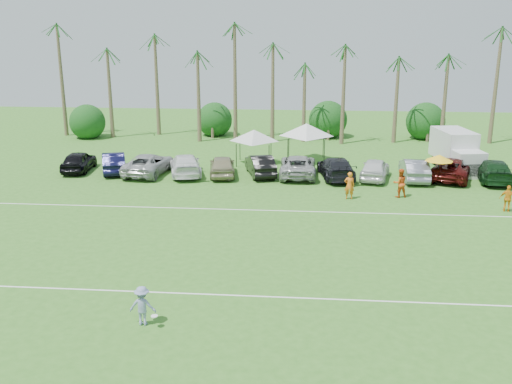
{
  "coord_description": "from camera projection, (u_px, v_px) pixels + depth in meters",
  "views": [
    {
      "loc": [
        3.59,
        -20.21,
        11.12
      ],
      "look_at": [
        0.75,
        12.61,
        1.6
      ],
      "focal_mm": 40.0,
      "sensor_mm": 36.0,
      "label": 1
    }
  ],
  "objects": [
    {
      "name": "bush_tree_3",
      "position": [
        427.0,
        122.0,
        58.24
      ],
      "size": [
        4.0,
        4.0,
        4.0
      ],
      "color": "brown",
      "rests_on": "ground"
    },
    {
      "name": "parked_car_3",
      "position": [
        185.0,
        165.0,
        44.57
      ],
      "size": [
        3.63,
        5.99,
        1.62
      ],
      "primitive_type": "imported",
      "rotation": [
        0.0,
        0.0,
        3.4
      ],
      "color": "white",
      "rests_on": "ground"
    },
    {
      "name": "palm_tree_7",
      "position": [
        352.0,
        39.0,
        55.65
      ],
      "size": [
        2.4,
        2.4,
        11.9
      ],
      "color": "brown",
      "rests_on": "ground"
    },
    {
      "name": "parked_car_0",
      "position": [
        79.0,
        161.0,
        45.75
      ],
      "size": [
        2.3,
        4.9,
        1.62
      ],
      "primitive_type": "imported",
      "rotation": [
        0.0,
        0.0,
        3.22
      ],
      "color": "black",
      "rests_on": "ground"
    },
    {
      "name": "frisbee_player",
      "position": [
        142.0,
        306.0,
        21.97
      ],
      "size": [
        1.16,
        0.65,
        1.6
      ],
      "rotation": [
        0.0,
        0.0,
        3.14
      ],
      "color": "#818CB8",
      "rests_on": "ground"
    },
    {
      "name": "box_truck",
      "position": [
        457.0,
        150.0,
        45.84
      ],
      "size": [
        3.26,
        6.38,
        3.14
      ],
      "rotation": [
        0.0,
        0.0,
        0.17
      ],
      "color": "silver",
      "rests_on": "ground"
    },
    {
      "name": "field_lines",
      "position": [
        235.0,
        244.0,
        30.38
      ],
      "size": [
        80.0,
        12.1,
        0.01
      ],
      "color": "white",
      "rests_on": "ground"
    },
    {
      "name": "parked_car_8",
      "position": [
        375.0,
        169.0,
        43.28
      ],
      "size": [
        2.95,
        5.07,
        1.62
      ],
      "primitive_type": "imported",
      "rotation": [
        0.0,
        0.0,
        2.91
      ],
      "color": "silver",
      "rests_on": "ground"
    },
    {
      "name": "canopy_tent_left",
      "position": [
        254.0,
        130.0,
        47.64
      ],
      "size": [
        4.19,
        4.19,
        3.39
      ],
      "color": "black",
      "rests_on": "ground"
    },
    {
      "name": "palm_tree_8",
      "position": [
        402.0,
        66.0,
        55.95
      ],
      "size": [
        2.4,
        2.4,
        8.9
      ],
      "color": "brown",
      "rests_on": "ground"
    },
    {
      "name": "palm_tree_10",
      "position": [
        510.0,
        48.0,
        54.64
      ],
      "size": [
        2.4,
        2.4,
        10.9
      ],
      "color": "brown",
      "rests_on": "ground"
    },
    {
      "name": "palm_tree_6",
      "position": [
        311.0,
        48.0,
        56.21
      ],
      "size": [
        2.4,
        2.4,
        10.9
      ],
      "color": "brown",
      "rests_on": "ground"
    },
    {
      "name": "parked_car_5",
      "position": [
        260.0,
        165.0,
        44.46
      ],
      "size": [
        2.95,
        5.2,
        1.62
      ],
      "primitive_type": "imported",
      "rotation": [
        0.0,
        0.0,
        3.41
      ],
      "color": "black",
      "rests_on": "ground"
    },
    {
      "name": "bush_tree_1",
      "position": [
        214.0,
        120.0,
        60.05
      ],
      "size": [
        4.0,
        4.0,
        4.0
      ],
      "color": "brown",
      "rests_on": "ground"
    },
    {
      "name": "parked_car_1",
      "position": [
        114.0,
        162.0,
        45.38
      ],
      "size": [
        3.28,
        5.21,
        1.62
      ],
      "primitive_type": "imported",
      "rotation": [
        0.0,
        0.0,
        3.49
      ],
      "color": "black",
      "rests_on": "ground"
    },
    {
      "name": "parked_car_11",
      "position": [
        493.0,
        170.0,
        42.75
      ],
      "size": [
        2.88,
        5.81,
        1.62
      ],
      "primitive_type": "imported",
      "rotation": [
        0.0,
        0.0,
        3.03
      ],
      "color": "#123315",
      "rests_on": "ground"
    },
    {
      "name": "palm_tree_9",
      "position": [
        455.0,
        57.0,
        55.29
      ],
      "size": [
        2.4,
        2.4,
        9.9
      ],
      "color": "brown",
      "rests_on": "ground"
    },
    {
      "name": "palm_tree_1",
      "position": [
        104.0,
        56.0,
        58.19
      ],
      "size": [
        2.4,
        2.4,
        9.9
      ],
      "color": "brown",
      "rests_on": "ground"
    },
    {
      "name": "parked_car_2",
      "position": [
        149.0,
        164.0,
        44.79
      ],
      "size": [
        3.26,
        6.08,
        1.62
      ],
      "primitive_type": "imported",
      "rotation": [
        0.0,
        0.0,
        3.04
      ],
      "color": "#A7A7A8",
      "rests_on": "ground"
    },
    {
      "name": "palm_tree_4",
      "position": [
        231.0,
        65.0,
        57.35
      ],
      "size": [
        2.4,
        2.4,
        8.9
      ],
      "color": "brown",
      "rests_on": "ground"
    },
    {
      "name": "sideline_player_a",
      "position": [
        349.0,
        185.0,
        38.2
      ],
      "size": [
        0.7,
        0.48,
        1.87
      ],
      "primitive_type": "imported",
      "rotation": [
        0.0,
        0.0,
        3.1
      ],
      "color": "orange",
      "rests_on": "ground"
    },
    {
      "name": "parked_car_7",
      "position": [
        336.0,
        168.0,
        43.6
      ],
      "size": [
        3.03,
        5.85,
        1.62
      ],
      "primitive_type": "imported",
      "rotation": [
        0.0,
        0.0,
        3.28
      ],
      "color": "black",
      "rests_on": "ground"
    },
    {
      "name": "bush_tree_2",
      "position": [
        328.0,
        121.0,
        59.06
      ],
      "size": [
        4.0,
        4.0,
        4.0
      ],
      "color": "brown",
      "rests_on": "ground"
    },
    {
      "name": "palm_tree_3",
      "position": [
        191.0,
        39.0,
        56.97
      ],
      "size": [
        2.4,
        2.4,
        11.9
      ],
      "color": "brown",
      "rests_on": "ground"
    },
    {
      "name": "parked_car_9",
      "position": [
        414.0,
        169.0,
        43.07
      ],
      "size": [
        1.81,
        4.96,
        1.62
      ],
      "primitive_type": "imported",
      "rotation": [
        0.0,
        0.0,
        3.12
      ],
      "color": "slate",
      "rests_on": "ground"
    },
    {
      "name": "market_umbrella",
      "position": [
        439.0,
        158.0,
        41.28
      ],
      "size": [
        2.04,
        2.04,
        2.27
      ],
      "color": "black",
      "rests_on": "ground"
    },
    {
      "name": "palm_tree_5",
      "position": [
        270.0,
        56.0,
        56.78
      ],
      "size": [
        2.4,
        2.4,
        9.9
      ],
      "color": "brown",
      "rests_on": "ground"
    },
    {
      "name": "palm_tree_2",
      "position": [
        152.0,
        47.0,
        57.53
      ],
      "size": [
        2.4,
        2.4,
        10.9
      ],
      "color": "brown",
      "rests_on": "ground"
    },
    {
      "name": "parked_car_10",
      "position": [
        452.0,
        168.0,
        43.34
      ],
      "size": [
        4.53,
        6.41,
        1.62
      ],
      "primitive_type": "imported",
      "rotation": [
        0.0,
        0.0,
        2.79
      ],
      "color": "#490D0C",
      "rests_on": "ground"
    },
    {
      "name": "parked_car_6",
      "position": [
        298.0,
        166.0,
        44.24
      ],
      "size": [
        2.71,
        5.84,
        1.62
      ],
      "primitive_type": "imported",
      "rotation": [
        0.0,
        0.0,
        3.14
      ],
      "color": "#A0A0A0",
      "rests_on": "ground"
    },
    {
      "name": "sideline_player_b",
      "position": [
        400.0,
        183.0,
        38.6
      ],
      "size": [
        1.1,
        0.95,
        1.98
      ],
      "primitive_type": "imported",
      "rotation": [
        0.0,
        0.0,
        3.37
      ],
      "color": "#DC5218",
      "rests_on": "ground"
    },
    {
      "name": "palm_tree_0",
      "position": [
        58.0,
        64.0,
        58.84
      ],
      "size": [
        2.4,
        2.4,
        8.9
      ],
      "color": "brown",
      "rests_on": "ground"
    },
    {
      "name": "ground",
      "position": [
        210.0,
        317.0,
        22.73
      ],
      "size": [
        120.0,
        120.0,
        0.0
      ],
      "primitive_type": "plane",
      "color": "#356E21",
      "rests_on": "ground"
    },
    {
      "name": "parked_car_4",
      "position": [
        222.0,
        166.0,
        44.26
      ],
      "size": [
        2.6,
        4.99,
        1.62
      ],
      "primitive_type": "imported",
      "rotation": [
        0.0,
        0.0,
        3.29
      ],
      "color": "tan",
      "rests_on": "ground"
    },
    {
      "name": "canopy_tent_right",
      "position": [
        307.0,
        124.0,
        48.59
      ],
      "size": [
        4.69,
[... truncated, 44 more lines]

